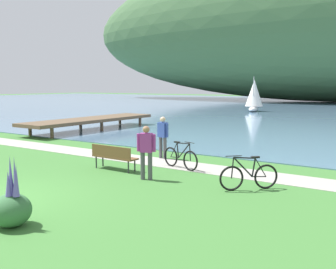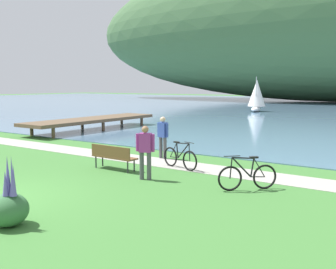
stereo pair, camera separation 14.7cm
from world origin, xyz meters
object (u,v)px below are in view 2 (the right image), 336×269
Objects in this scene: bicycle_beside_path at (180,158)px; bicycle_leaning_near_bench at (247,176)px; person_on_the_grass at (145,149)px; sailboat_toward_hillside at (257,95)px; park_bench_near_camera at (113,155)px; person_at_shoreline at (163,135)px.

bicycle_leaning_near_bench is at bearing -23.11° from bicycle_beside_path.
bicycle_leaning_near_bench is at bearing 11.44° from person_on_the_grass.
bicycle_beside_path is at bearing -73.14° from sailboat_toward_hillside.
bicycle_leaning_near_bench is 0.76× the size of bicycle_beside_path.
park_bench_near_camera is at bearing -178.02° from bicycle_leaning_near_bench.
park_bench_near_camera is 0.48× the size of sailboat_toward_hillside.
park_bench_near_camera is 1.39× the size of bicycle_leaning_near_bench.
person_at_shoreline is 0.45× the size of sailboat_toward_hillside.
person_on_the_grass is (-3.16, -0.64, 0.58)m from bicycle_leaning_near_bench.
sailboat_toward_hillside reaches higher than person_at_shoreline.
sailboat_toward_hillside is (-12.13, 31.05, 1.43)m from bicycle_leaning_near_bench.
bicycle_leaning_near_bench reaches higher than park_bench_near_camera.
person_on_the_grass is (-0.03, -1.98, 0.58)m from bicycle_beside_path.
park_bench_near_camera is at bearing -94.52° from person_at_shoreline.
person_at_shoreline is (-4.75, 2.57, 0.58)m from bicycle_leaning_near_bench.
sailboat_toward_hillside is at bearing 102.94° from park_bench_near_camera.
bicycle_leaning_near_bench is (4.96, 0.17, -0.12)m from park_bench_near_camera.
person_at_shoreline and person_on_the_grass have the same top height.
park_bench_near_camera is at bearing 165.37° from person_on_the_grass.
person_at_shoreline is (0.22, 2.74, 0.46)m from park_bench_near_camera.
park_bench_near_camera is 32.06m from sailboat_toward_hillside.
person_on_the_grass is 0.45× the size of sailboat_toward_hillside.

